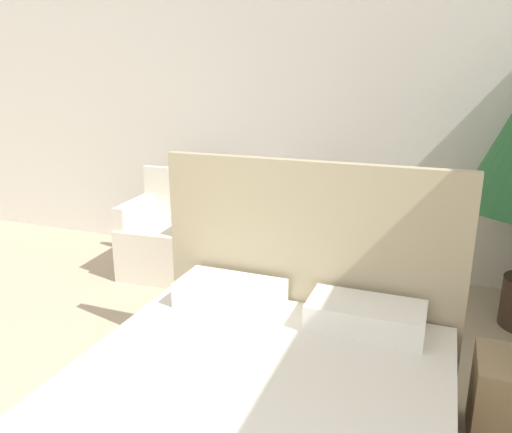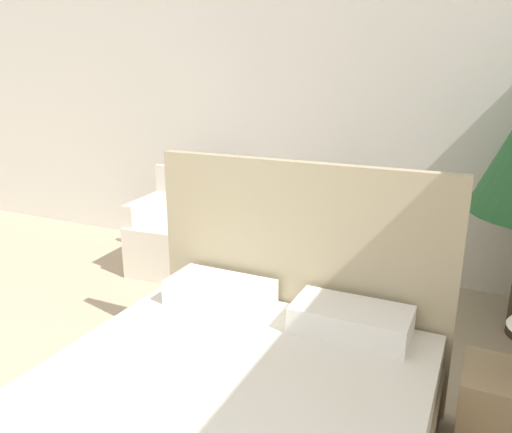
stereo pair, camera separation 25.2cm
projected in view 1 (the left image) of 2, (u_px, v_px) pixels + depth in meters
wall_back at (315, 106)px, 4.35m from camera, size 10.00×0.06×2.90m
armchair_near_window_left at (167, 241)px, 4.44m from camera, size 0.71×0.70×0.90m
armchair_near_window_right at (283, 257)px, 4.07m from camera, size 0.73×0.73×0.90m
side_table at (224, 254)px, 4.29m from camera, size 0.39×0.39×0.47m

